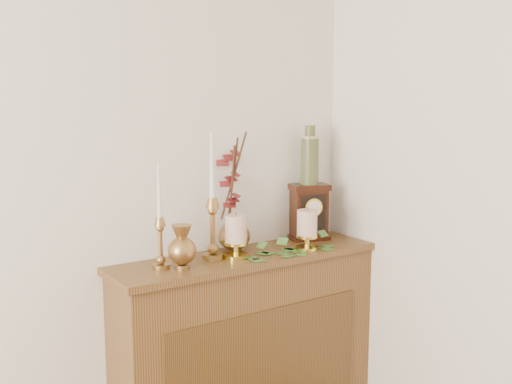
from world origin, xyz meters
TOP-DOWN VIEW (x-y plane):
  - console_shelf at (1.40, 2.10)m, footprint 1.24×0.34m
  - candlestick_left at (0.99, 2.10)m, footprint 0.07×0.07m
  - candlestick_center at (1.23, 2.11)m, footprint 0.09×0.09m
  - bud_vase at (1.05, 2.03)m, footprint 0.11×0.11m
  - ginger_jar at (1.38, 2.21)m, footprint 0.22×0.23m
  - pillar_candle_left at (1.32, 2.06)m, footprint 0.10×0.10m
  - pillar_candle_right at (1.65, 2.00)m, footprint 0.10×0.10m
  - ivy_garland at (1.60, 2.00)m, footprint 0.48×0.22m
  - mantel_clock at (1.79, 2.17)m, footprint 0.21×0.17m
  - ceramic_vase at (1.79, 2.17)m, footprint 0.09×0.09m

SIDE VIEW (x-z plane):
  - console_shelf at x=1.40m, z-range -0.03..0.90m
  - ivy_garland at x=1.60m, z-range 0.90..0.98m
  - bud_vase at x=1.05m, z-range 0.93..1.11m
  - pillar_candle_right at x=1.65m, z-range 0.93..1.13m
  - pillar_candle_left at x=1.32m, z-range 0.93..1.13m
  - mantel_clock at x=1.79m, z-range 0.93..1.19m
  - candlestick_left at x=0.99m, z-range 0.86..1.28m
  - candlestick_center at x=1.23m, z-range 0.84..1.37m
  - ginger_jar at x=1.38m, z-range 0.90..1.43m
  - ceramic_vase at x=1.79m, z-range 1.18..1.46m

